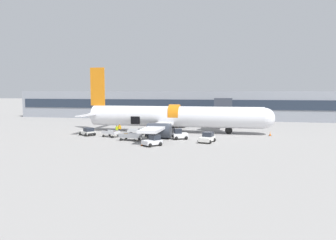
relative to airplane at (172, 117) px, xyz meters
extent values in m
plane|color=gray|center=(2.20, -7.15, -2.77)|extent=(500.00, 500.00, 0.00)
cube|color=gray|center=(2.20, 29.73, 0.99)|extent=(102.88, 12.02, 7.53)
cube|color=#232D3D|center=(2.20, 23.66, 1.37)|extent=(100.82, 0.16, 2.41)
cylinder|color=#4C4C51|center=(9.06, 8.84, -1.03)|extent=(0.60, 0.60, 3.48)
cube|color=silver|center=(9.06, 8.84, 1.95)|extent=(2.49, 13.94, 2.49)
cube|color=#333842|center=(9.06, 2.47, 1.95)|extent=(3.24, 1.60, 2.99)
cylinder|color=silver|center=(0.48, 0.00, 0.12)|extent=(31.21, 3.73, 3.73)
sphere|color=silver|center=(16.08, 0.00, 0.12)|extent=(3.55, 3.55, 3.55)
cone|color=silver|center=(-15.12, 0.00, 0.12)|extent=(4.29, 3.44, 3.44)
cylinder|color=orange|center=(0.48, -0.04, 0.45)|extent=(1.87, 3.74, 3.74)
cube|color=orange|center=(-14.42, 0.00, 5.57)|extent=(2.80, 0.28, 7.16)
cube|color=silver|center=(-14.43, -3.86, 0.49)|extent=(1.16, 7.72, 0.20)
cube|color=silver|center=(-14.43, 3.86, 0.49)|extent=(1.16, 7.72, 0.20)
cube|color=silver|center=(-0.77, -7.45, -0.91)|extent=(2.77, 13.78, 0.40)
cube|color=silver|center=(-0.77, 7.45, -0.91)|extent=(2.77, 13.78, 0.40)
cylinder|color=#333842|center=(-0.57, -7.65, -1.53)|extent=(3.70, 2.42, 2.42)
cylinder|color=#333842|center=(-0.57, 7.66, -1.53)|extent=(3.70, 2.42, 2.42)
cube|color=black|center=(-6.39, -1.84, -0.54)|extent=(1.70, 0.12, 1.40)
cylinder|color=#56565B|center=(10.15, 0.00, -1.48)|extent=(0.22, 0.22, 1.32)
sphere|color=black|center=(10.15, 0.00, -2.14)|extent=(1.27, 1.27, 1.27)
cylinder|color=#56565B|center=(-2.64, -2.56, -1.48)|extent=(0.22, 0.22, 1.32)
sphere|color=black|center=(-2.64, -2.56, -2.14)|extent=(1.27, 1.27, 1.27)
cylinder|color=#56565B|center=(-2.64, 2.57, -1.48)|extent=(0.22, 0.22, 1.32)
sphere|color=black|center=(-2.64, 2.57, -2.14)|extent=(1.27, 1.27, 1.27)
cube|color=white|center=(2.80, -7.57, -2.19)|extent=(2.71, 2.27, 0.69)
cube|color=#232833|center=(2.42, -7.72, -1.46)|extent=(1.44, 1.60, 0.76)
cube|color=black|center=(1.68, -8.01, -2.33)|extent=(0.62, 1.33, 0.35)
sphere|color=black|center=(1.80, -7.18, -2.49)|extent=(0.56, 0.56, 0.56)
sphere|color=black|center=(2.34, -8.54, -2.49)|extent=(0.56, 0.56, 0.56)
sphere|color=black|center=(3.26, -6.60, -2.49)|extent=(0.56, 0.56, 0.56)
sphere|color=black|center=(3.80, -7.96, -2.49)|extent=(0.56, 0.56, 0.56)
cube|color=silver|center=(-13.29, -6.82, -2.29)|extent=(3.14, 2.82, 0.49)
cube|color=#232833|center=(-12.89, -7.07, -1.74)|extent=(1.77, 1.82, 0.60)
cube|color=black|center=(-12.11, -7.56, -2.39)|extent=(0.89, 1.31, 0.25)
sphere|color=black|center=(-12.94, -7.96, -2.49)|extent=(0.56, 0.56, 0.56)
sphere|color=black|center=(-12.10, -6.65, -2.49)|extent=(0.56, 0.56, 0.56)
sphere|color=black|center=(-14.48, -6.99, -2.49)|extent=(0.56, 0.56, 0.56)
sphere|color=black|center=(-13.64, -5.67, -2.49)|extent=(0.56, 0.56, 0.56)
cube|color=silver|center=(-0.02, -14.12, -2.25)|extent=(2.82, 2.93, 0.57)
cube|color=#232833|center=(0.26, -13.79, -1.64)|extent=(1.75, 1.72, 0.66)
cube|color=black|center=(0.82, -13.13, -2.36)|extent=(1.16, 1.00, 0.28)
sphere|color=black|center=(1.10, -13.95, -2.49)|extent=(0.56, 0.56, 0.56)
sphere|color=black|center=(-0.04, -12.99, -2.49)|extent=(0.56, 0.56, 0.56)
sphere|color=black|center=(0.00, -15.26, -2.49)|extent=(0.56, 0.56, 0.56)
sphere|color=black|center=(-1.14, -14.30, -2.49)|extent=(0.56, 0.56, 0.56)
cube|color=silver|center=(7.10, -9.75, -2.25)|extent=(2.30, 3.36, 0.57)
cube|color=#232833|center=(7.23, -9.23, -1.64)|extent=(1.66, 1.67, 0.66)
cube|color=black|center=(7.48, -8.22, -2.36)|extent=(1.44, 0.47, 0.28)
sphere|color=black|center=(8.09, -8.93, -2.49)|extent=(0.56, 0.56, 0.56)
sphere|color=black|center=(6.61, -8.56, -2.49)|extent=(0.56, 0.56, 0.56)
sphere|color=black|center=(7.59, -10.95, -2.49)|extent=(0.56, 0.56, 0.56)
sphere|color=black|center=(6.10, -10.58, -2.49)|extent=(0.56, 0.56, 0.56)
cube|color=#B7BABF|center=(-5.54, -3.81, -2.30)|extent=(3.27, 1.85, 0.05)
cube|color=#B7BABF|center=(-4.03, -3.61, -2.08)|extent=(0.25, 1.45, 0.38)
cube|color=#B7BABF|center=(-5.45, -4.50, -2.08)|extent=(3.03, 0.47, 0.38)
cube|color=#B7BABF|center=(-5.63, -3.12, -2.08)|extent=(3.03, 0.47, 0.38)
cube|color=#333338|center=(-3.56, -3.54, -2.50)|extent=(0.90, 0.20, 0.06)
sphere|color=black|center=(-4.37, -4.38, -2.57)|extent=(0.40, 0.40, 0.40)
sphere|color=black|center=(-4.56, -2.95, -2.57)|extent=(0.40, 0.40, 0.40)
sphere|color=black|center=(-6.52, -4.67, -2.57)|extent=(0.40, 0.40, 0.40)
sphere|color=black|center=(-6.72, -3.24, -2.57)|extent=(0.40, 0.40, 0.40)
cube|color=#2D2D33|center=(-5.08, -3.94, -2.02)|extent=(0.37, 0.27, 0.50)
cube|color=#1E2347|center=(-4.46, -3.88, -1.98)|extent=(0.40, 0.34, 0.59)
cube|color=silver|center=(-8.67, -7.69, -2.20)|extent=(3.14, 2.36, 0.05)
cube|color=silver|center=(-7.39, -8.19, -1.95)|extent=(0.58, 1.35, 0.46)
cube|color=silver|center=(-8.92, -8.32, -1.95)|extent=(2.59, 1.07, 0.46)
cube|color=silver|center=(-8.42, -7.05, -1.95)|extent=(2.59, 1.07, 0.46)
cube|color=#333338|center=(-6.94, -8.37, -2.45)|extent=(0.87, 0.40, 0.06)
sphere|color=black|center=(-8.02, -8.71, -2.57)|extent=(0.40, 0.40, 0.40)
sphere|color=black|center=(-7.49, -7.38, -2.57)|extent=(0.40, 0.40, 0.40)
sphere|color=black|center=(-9.85, -7.99, -2.57)|extent=(0.40, 0.40, 0.40)
sphere|color=black|center=(-9.33, -6.66, -2.57)|extent=(0.40, 0.40, 0.40)
cube|color=#4C1E1E|center=(-7.93, -7.78, -1.98)|extent=(0.51, 0.31, 0.39)
cube|color=#14472D|center=(-9.15, -7.74, -1.99)|extent=(0.46, 0.41, 0.37)
cube|color=#2D2D33|center=(-9.56, -7.49, -1.91)|extent=(0.40, 0.27, 0.53)
cube|color=#999BA0|center=(-4.46, -10.32, -2.27)|extent=(3.52, 2.14, 0.05)
cube|color=#999BA0|center=(-2.87, -10.62, -1.98)|extent=(0.35, 1.55, 0.54)
cube|color=#999BA0|center=(-4.60, -11.06, -1.98)|extent=(3.18, 0.65, 0.54)
cube|color=#999BA0|center=(-4.32, -9.58, -1.98)|extent=(3.18, 0.65, 0.54)
cube|color=#333338|center=(-2.40, -10.71, -2.48)|extent=(0.90, 0.24, 0.06)
sphere|color=black|center=(-3.47, -11.30, -2.57)|extent=(0.40, 0.40, 0.40)
sphere|color=black|center=(-3.19, -9.77, -2.57)|extent=(0.40, 0.40, 0.40)
sphere|color=black|center=(-5.74, -10.88, -2.57)|extent=(0.40, 0.40, 0.40)
sphere|color=black|center=(-5.45, -9.34, -2.57)|extent=(0.40, 0.40, 0.40)
cube|color=#1E2347|center=(-4.25, -10.48, -2.07)|extent=(0.49, 0.30, 0.37)
cube|color=olive|center=(-5.09, -10.43, -1.97)|extent=(0.55, 0.27, 0.56)
cube|color=#721951|center=(-3.81, -10.78, -2.10)|extent=(0.52, 0.21, 0.30)
cube|color=#2D2D33|center=(-5.68, -10.32, -2.11)|extent=(0.56, 0.40, 0.28)
cylinder|color=#2D2D33|center=(-8.78, -4.86, -2.38)|extent=(0.38, 0.38, 0.78)
cylinder|color=#B7E019|center=(-8.78, -4.86, -1.68)|extent=(0.48, 0.48, 0.61)
sphere|color=brown|center=(-8.78, -4.86, -1.27)|extent=(0.22, 0.22, 0.22)
cylinder|color=#B7E019|center=(-8.58, -4.95, -1.75)|extent=(0.15, 0.15, 0.57)
cylinder|color=#B7E019|center=(-8.98, -4.77, -1.75)|extent=(0.15, 0.15, 0.57)
cylinder|color=black|center=(-8.70, -3.78, -2.35)|extent=(0.37, 0.37, 0.84)
cylinder|color=orange|center=(-8.70, -3.78, -1.60)|extent=(0.48, 0.48, 0.66)
sphere|color=brown|center=(-8.70, -3.78, -1.15)|extent=(0.23, 0.23, 0.23)
cylinder|color=orange|center=(-8.92, -3.84, -1.67)|extent=(0.15, 0.15, 0.61)
cylinder|color=orange|center=(-8.47, -3.72, -1.67)|extent=(0.15, 0.15, 0.61)
cylinder|color=black|center=(-3.27, -5.91, -2.37)|extent=(0.42, 0.42, 0.81)
cylinder|color=#CCE523|center=(-3.27, -5.91, -1.64)|extent=(0.54, 0.54, 0.64)
sphere|color=beige|center=(-3.27, -5.91, -1.21)|extent=(0.22, 0.22, 0.22)
cylinder|color=#CCE523|center=(-3.43, -6.07, -1.71)|extent=(0.17, 0.17, 0.59)
cylinder|color=#CCE523|center=(-3.11, -5.75, -1.71)|extent=(0.17, 0.17, 0.59)
cylinder|color=black|center=(-1.76, -3.93, -2.40)|extent=(0.28, 0.28, 0.75)
cylinder|color=#CCE523|center=(-1.76, -3.93, -1.73)|extent=(0.36, 0.36, 0.59)
sphere|color=#9E7556|center=(-1.76, -3.93, -1.33)|extent=(0.21, 0.21, 0.21)
cylinder|color=#CCE523|center=(-1.75, -4.13, -1.80)|extent=(0.12, 0.12, 0.54)
cylinder|color=#CCE523|center=(-1.77, -3.72, -1.80)|extent=(0.12, 0.12, 0.54)
cylinder|color=#2D2D33|center=(-3.04, -4.53, -2.36)|extent=(0.30, 0.30, 0.83)
cylinder|color=#CCE523|center=(-3.04, -4.53, -1.62)|extent=(0.39, 0.39, 0.65)
sphere|color=tan|center=(-3.04, -4.53, -1.18)|extent=(0.23, 0.23, 0.23)
cylinder|color=#CCE523|center=(-3.27, -4.53, -1.69)|extent=(0.12, 0.12, 0.60)
cylinder|color=#CCE523|center=(-2.81, -4.53, -1.69)|extent=(0.12, 0.12, 0.60)
cube|color=#721951|center=(-3.20, -2.82, -2.53)|extent=(0.35, 0.24, 0.49)
cube|color=black|center=(-3.20, -2.82, -2.23)|extent=(0.21, 0.06, 0.12)
cube|color=black|center=(16.97, -1.12, -2.76)|extent=(0.44, 0.44, 0.03)
cone|color=orange|center=(16.97, -1.12, -2.40)|extent=(0.33, 0.33, 0.74)
cylinder|color=white|center=(16.97, -1.12, -2.36)|extent=(0.19, 0.19, 0.09)
cube|color=black|center=(-1.37, -14.30, -2.76)|extent=(0.45, 0.45, 0.03)
cone|color=orange|center=(-1.37, -14.30, -2.38)|extent=(0.33, 0.33, 0.79)
cylinder|color=white|center=(-1.37, -14.30, -2.34)|extent=(0.19, 0.19, 0.09)
cube|color=black|center=(1.05, -7.74, -2.76)|extent=(0.51, 0.51, 0.03)
cone|color=orange|center=(1.05, -7.74, -2.47)|extent=(0.38, 0.38, 0.60)
cylinder|color=white|center=(1.05, -7.74, -2.44)|extent=(0.22, 0.22, 0.07)
cube|color=black|center=(-15.72, -1.02, -2.76)|extent=(0.64, 0.64, 0.03)
cone|color=orange|center=(-15.72, -1.02, -2.45)|extent=(0.48, 0.48, 0.64)
cylinder|color=white|center=(-15.72, -1.02, -2.42)|extent=(0.28, 0.28, 0.08)
camera|label=1|loc=(10.38, -53.17, 4.59)|focal=32.00mm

